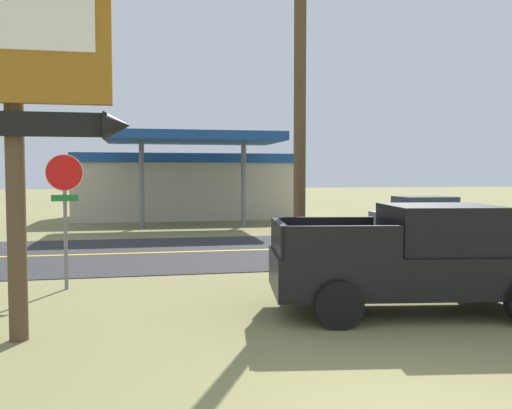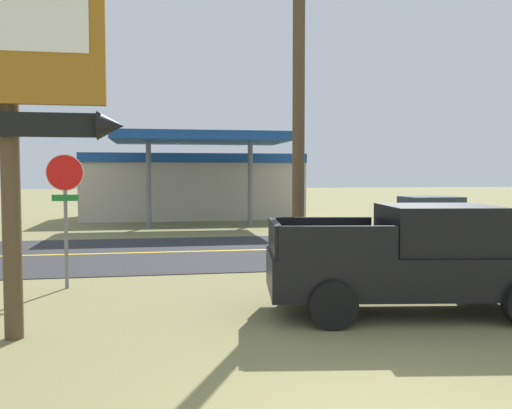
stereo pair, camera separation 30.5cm
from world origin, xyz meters
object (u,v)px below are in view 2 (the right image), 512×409
(stop_sign, at_px, (65,197))
(gas_station, at_px, (193,184))
(pickup_black_parked_on_lawn, at_px, (416,260))
(utility_pole, at_px, (299,73))
(motel_sign, at_px, (10,67))
(car_grey_near_lane, at_px, (433,218))

(stop_sign, xyz_separation_m, gas_station, (4.01, 19.37, -0.08))
(gas_station, relative_size, pickup_black_parked_on_lawn, 2.21)
(gas_station, height_order, pickup_black_parked_on_lawn, gas_station)
(utility_pole, height_order, gas_station, utility_pole)
(motel_sign, height_order, pickup_black_parked_on_lawn, motel_sign)
(stop_sign, height_order, utility_pole, utility_pole)
(utility_pole, bearing_deg, pickup_black_parked_on_lawn, -53.93)
(motel_sign, relative_size, stop_sign, 2.06)
(motel_sign, distance_m, stop_sign, 4.41)
(utility_pole, xyz_separation_m, car_grey_near_lane, (7.53, 8.36, -3.81))
(stop_sign, relative_size, car_grey_near_lane, 0.70)
(car_grey_near_lane, bearing_deg, stop_sign, -150.00)
(stop_sign, distance_m, pickup_black_parked_on_lawn, 7.47)
(stop_sign, xyz_separation_m, utility_pole, (4.95, -1.15, 2.61))
(stop_sign, distance_m, utility_pole, 5.71)
(utility_pole, relative_size, gas_station, 0.73)
(motel_sign, height_order, utility_pole, utility_pole)
(motel_sign, xyz_separation_m, gas_station, (4.15, 23.26, -2.15))
(pickup_black_parked_on_lawn, bearing_deg, stop_sign, 152.76)
(motel_sign, relative_size, gas_station, 0.51)
(motel_sign, bearing_deg, car_grey_near_lane, 41.31)
(motel_sign, xyz_separation_m, pickup_black_parked_on_lawn, (6.72, 0.50, -3.13))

